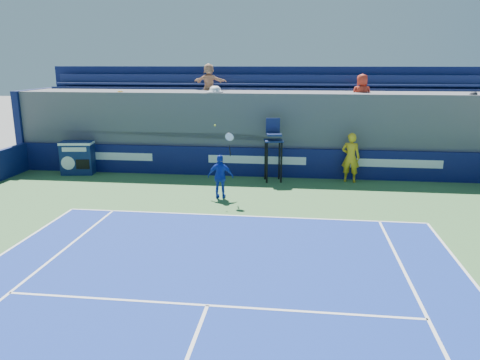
# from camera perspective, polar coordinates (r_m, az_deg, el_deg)

# --- Properties ---
(ball_person) EXTENTS (0.79, 0.61, 1.95)m
(ball_person) POSITION_cam_1_polar(r_m,az_deg,el_deg) (18.74, 13.33, 2.69)
(ball_person) COLOR gold
(ball_person) RESTS_ON apron
(back_hoarding) EXTENTS (20.40, 0.21, 1.20)m
(back_hoarding) POSITION_cam_1_polar(r_m,az_deg,el_deg) (19.23, 2.08, 2.18)
(back_hoarding) COLOR #0D1249
(back_hoarding) RESTS_ON ground
(match_clock) EXTENTS (1.40, 0.89, 1.40)m
(match_clock) POSITION_cam_1_polar(r_m,az_deg,el_deg) (20.75, -19.18, 2.68)
(match_clock) COLOR #0F1E4F
(match_clock) RESTS_ON ground
(umpire_chair) EXTENTS (0.82, 0.82, 2.48)m
(umpire_chair) POSITION_cam_1_polar(r_m,az_deg,el_deg) (18.34, 4.09, 4.51)
(umpire_chair) COLOR black
(umpire_chair) RESTS_ON ground
(tennis_player) EXTENTS (0.93, 0.41, 2.57)m
(tennis_player) POSITION_cam_1_polar(r_m,az_deg,el_deg) (16.09, -2.38, 0.44)
(tennis_player) COLOR #1531AF
(tennis_player) RESTS_ON apron
(stadium_seating) EXTENTS (21.00, 4.05, 4.54)m
(stadium_seating) POSITION_cam_1_polar(r_m,az_deg,el_deg) (21.03, 2.59, 6.65)
(stadium_seating) COLOR #4E4F53
(stadium_seating) RESTS_ON ground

